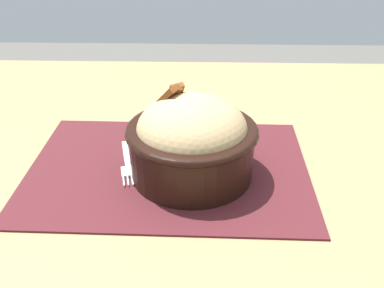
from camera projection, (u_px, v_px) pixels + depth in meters
The scene contains 4 objects.
table at pixel (189, 191), 0.73m from camera, with size 1.28×0.91×0.73m.
placemat at pixel (168, 169), 0.68m from camera, with size 0.41×0.30×0.00m, color #47191E.
bowl at pixel (192, 140), 0.63m from camera, with size 0.19×0.19×0.13m.
fork at pixel (128, 164), 0.68m from camera, with size 0.04×0.13×0.00m.
Camera 1 is at (-0.02, 0.60, 1.10)m, focal length 42.44 mm.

